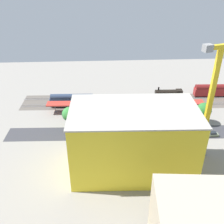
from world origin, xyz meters
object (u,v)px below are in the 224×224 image
(street_tree_1, at_px, (204,110))
(traffic_light, at_px, (85,119))
(passenger_coach, at_px, (214,90))
(freight_coach_far, at_px, (72,100))
(street_tree_0, at_px, (98,114))
(tower_crane, at_px, (217,94))
(parked_car_0, at_px, (213,134))
(locomotive, at_px, (170,94))
(street_tree_3, at_px, (69,114))
(parked_car_4, at_px, (136,136))
(street_tree_2, at_px, (137,114))
(parked_car_2, at_px, (175,135))
(box_truck_1, at_px, (118,134))
(construction_building, at_px, (133,141))
(parked_car_1, at_px, (192,134))
(platform_canopy_near, at_px, (126,103))
(parked_car_3, at_px, (154,136))
(box_truck_0, at_px, (144,133))
(platform_canopy_far, at_px, (119,97))

(street_tree_1, relative_size, traffic_light, 1.47)
(passenger_coach, bearing_deg, freight_coach_far, 5.80)
(street_tree_0, bearing_deg, tower_crane, 152.70)
(passenger_coach, relative_size, street_tree_1, 2.14)
(parked_car_0, xyz_separation_m, tower_crane, (6.54, 9.14, 21.50))
(locomotive, distance_m, street_tree_3, 51.73)
(parked_car_4, bearing_deg, street_tree_2, -99.01)
(parked_car_2, relative_size, box_truck_1, 0.43)
(box_truck_1, bearing_deg, parked_car_2, 177.67)
(parked_car_4, height_order, traffic_light, traffic_light)
(locomotive, height_order, box_truck_1, locomotive)
(construction_building, height_order, traffic_light, construction_building)
(parked_car_2, distance_m, street_tree_2, 16.46)
(freight_coach_far, distance_m, street_tree_1, 56.20)
(passenger_coach, height_order, box_truck_1, passenger_coach)
(street_tree_3, bearing_deg, traffic_light, 170.54)
(passenger_coach, distance_m, street_tree_2, 47.26)
(locomotive, xyz_separation_m, parked_car_1, (-0.18, 32.76, -1.19))
(parked_car_1, bearing_deg, traffic_light, -11.35)
(box_truck_1, bearing_deg, traffic_light, -31.17)
(parked_car_2, xyz_separation_m, street_tree_2, (13.14, -8.91, 4.33))
(platform_canopy_near, height_order, box_truck_1, platform_canopy_near)
(parked_car_0, height_order, traffic_light, traffic_light)
(platform_canopy_near, xyz_separation_m, parked_car_3, (-8.58, 20.10, -3.33))
(construction_building, height_order, street_tree_2, construction_building)
(parked_car_3, bearing_deg, box_truck_0, -11.98)
(platform_canopy_near, height_order, parked_car_0, platform_canopy_near)
(platform_canopy_near, bearing_deg, street_tree_1, 159.88)
(platform_canopy_far, xyz_separation_m, parked_car_3, (-11.00, 26.24, -3.13))
(street_tree_1, bearing_deg, street_tree_0, -0.01)
(locomotive, xyz_separation_m, parked_car_3, (14.09, 32.77, -1.11))
(street_tree_1, bearing_deg, parked_car_2, 34.76)
(platform_canopy_far, xyz_separation_m, street_tree_3, (20.71, 17.21, 1.89))
(parked_car_2, bearing_deg, construction_building, 40.84)
(parked_car_0, bearing_deg, street_tree_0, -12.61)
(platform_canopy_near, bearing_deg, box_truck_1, 75.90)
(parked_car_3, distance_m, tower_crane, 28.23)
(freight_coach_far, distance_m, traffic_light, 19.01)
(parked_car_3, bearing_deg, locomotive, -113.27)
(locomotive, height_order, street_tree_2, street_tree_2)
(parked_car_1, bearing_deg, platform_canopy_far, -46.08)
(freight_coach_far, xyz_separation_m, traffic_light, (-6.42, 17.88, 0.77))
(parked_car_3, height_order, construction_building, construction_building)
(platform_canopy_near, relative_size, parked_car_2, 16.00)
(parked_car_3, distance_m, construction_building, 21.23)
(parked_car_1, bearing_deg, box_truck_0, -2.52)
(parked_car_4, xyz_separation_m, street_tree_0, (14.04, -9.20, 4.72))
(parked_car_0, xyz_separation_m, traffic_light, (47.87, -8.49, 3.25))
(street_tree_0, bearing_deg, street_tree_3, 0.43)
(parked_car_1, distance_m, box_truck_0, 18.07)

